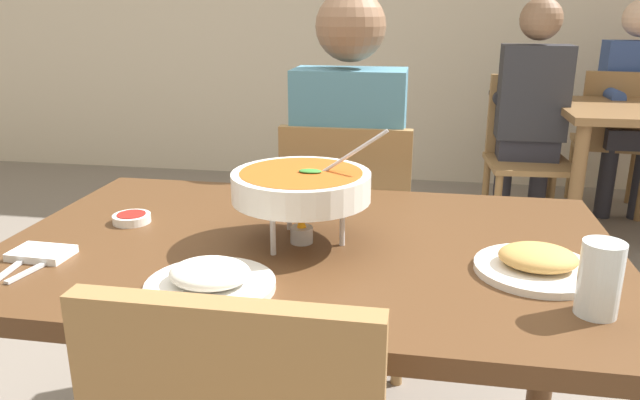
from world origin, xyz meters
name	(u,v)px	position (x,y,z in m)	size (l,w,h in m)	color
dining_table_main	(309,286)	(0.00, 0.00, 0.65)	(1.34, 0.85, 0.76)	#51331C
chair_diner_main	(348,234)	(0.00, 0.71, 0.51)	(0.44, 0.44, 0.90)	olive
diner_main	(350,165)	(0.00, 0.75, 0.75)	(0.40, 0.45, 1.31)	#2D2D38
curry_bowl	(301,186)	(-0.01, -0.01, 0.89)	(0.33, 0.30, 0.26)	silver
rice_plate	(210,279)	(-0.13, -0.27, 0.78)	(0.24, 0.24, 0.06)	white
appetizer_plate	(537,263)	(0.47, -0.09, 0.78)	(0.24, 0.24, 0.06)	white
sauce_dish	(132,218)	(-0.44, 0.05, 0.77)	(0.09, 0.09, 0.02)	white
napkin_folded	(42,253)	(-0.53, -0.18, 0.77)	(0.12, 0.08, 0.02)	white
fork_utensil	(18,264)	(-0.55, -0.23, 0.76)	(0.01, 0.17, 0.01)	silver
spoon_utensil	(40,266)	(-0.50, -0.23, 0.76)	(0.01, 0.17, 0.01)	silver
drink_glass	(599,282)	(0.54, -0.24, 0.82)	(0.07, 0.07, 0.13)	silver
chair_bg_left	(527,147)	(0.82, 2.25, 0.51)	(0.47, 0.47, 0.90)	olive
chair_bg_right	(613,135)	(1.39, 2.71, 0.51)	(0.50, 0.50, 0.90)	olive
patron_bg_left	(531,105)	(0.81, 2.24, 0.75)	(0.40, 0.45, 1.31)	#2D2D38
patron_bg_right	(632,96)	(1.47, 2.71, 0.75)	(0.40, 0.45, 1.31)	#2D2D38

